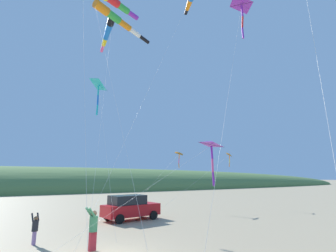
{
  "coord_description": "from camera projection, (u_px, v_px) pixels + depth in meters",
  "views": [
    {
      "loc": [
        -10.81,
        3.34,
        3.23
      ],
      "look_at": [
        5.23,
        -5.92,
        7.01
      ],
      "focal_mm": 26.73,
      "sensor_mm": 36.0,
      "label": 1
    }
  ],
  "objects": [
    {
      "name": "cooler_box",
      "position": [
        130.0,
        212.0,
        21.65
      ],
      "size": [
        0.62,
        0.42,
        0.42
      ],
      "color": "blue",
      "rests_on": "ground_plane"
    },
    {
      "name": "kite_delta_long_streamer_right",
      "position": [
        99.0,
        85.0,
        21.65
      ],
      "size": [
        8.92,
        1.6,
        11.61
      ],
      "color": "#1EB7C6",
      "rests_on": "ground_plane"
    },
    {
      "name": "parked_car",
      "position": [
        130.0,
        207.0,
        19.19
      ],
      "size": [
        2.6,
        4.54,
        1.85
      ],
      "color": "red",
      "rests_on": "ground_plane"
    },
    {
      "name": "dune_ridge_grassy",
      "position": [
        36.0,
        191.0,
        56.83
      ],
      "size": [
        28.0,
        240.0,
        11.11
      ],
      "primitive_type": "ellipsoid",
      "color": "#567A42",
      "rests_on": "ground_plane"
    },
    {
      "name": "kite_windsock_orange_high_right",
      "position": [
        108.0,
        30.0,
        29.93
      ],
      "size": [
        19.11,
        5.03,
        21.48
      ],
      "color": "black",
      "rests_on": "ground_plane"
    },
    {
      "name": "kite_delta_green_low_center",
      "position": [
        229.0,
        155.0,
        28.89
      ],
      "size": [
        3.17,
        12.07,
        6.04
      ],
      "color": "orange",
      "rests_on": "ground_plane"
    },
    {
      "name": "kite_windsock_red_high_left",
      "position": [
        117.0,
        19.0,
        21.35
      ],
      "size": [
        12.94,
        6.03,
        17.03
      ],
      "color": "orange",
      "rests_on": "ground_plane"
    },
    {
      "name": "kite_delta_white_trailing",
      "position": [
        179.0,
        154.0,
        26.17
      ],
      "size": [
        1.68,
        5.76,
        5.91
      ],
      "color": "orange",
      "rests_on": "ground_plane"
    },
    {
      "name": "person_adult_flyer",
      "position": [
        93.0,
        226.0,
        11.32
      ],
      "size": [
        0.51,
        0.62,
        1.89
      ],
      "color": "#B72833",
      "rests_on": "ground_plane"
    },
    {
      "name": "kite_delta_long_streamer_left",
      "position": [
        242.0,
        4.0,
        16.09
      ],
      "size": [
        5.28,
        8.29,
        14.46
      ],
      "color": "purple",
      "rests_on": "ground_plane"
    },
    {
      "name": "kite_delta_teal_far_right",
      "position": [
        212.0,
        145.0,
        13.57
      ],
      "size": [
        2.26,
        8.67,
        5.24
      ],
      "color": "purple",
      "rests_on": "ground_plane"
    },
    {
      "name": "person_child_grey_jacket",
      "position": [
        35.0,
        227.0,
        12.24
      ],
      "size": [
        0.49,
        0.4,
        1.47
      ],
      "color": "#8E6B9E",
      "rests_on": "ground_plane"
    }
  ]
}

